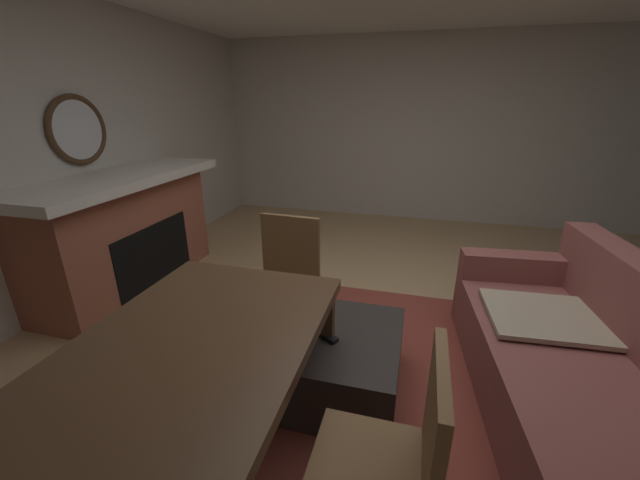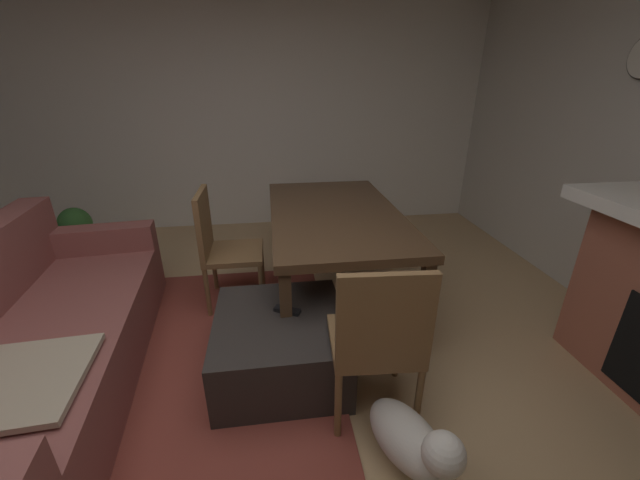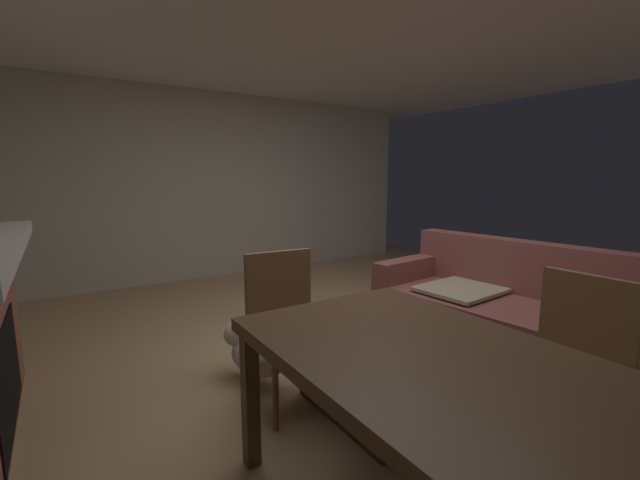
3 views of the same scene
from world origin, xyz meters
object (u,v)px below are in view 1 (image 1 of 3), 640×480
Objects in this scene: round_wall_mirror at (78,130)px; small_dog at (290,293)px; couch at (597,389)px; ottoman_coffee_table at (335,361)px; tv_remote at (326,336)px; dining_chair_west at (285,274)px; fireplace at (125,232)px; dining_chair_north at (397,457)px; dining_table at (172,378)px.

small_dog is at bearing 87.09° from round_wall_mirror.
couch is at bearing 77.59° from round_wall_mirror.
ottoman_coffee_table is 5.04× the size of tv_remote.
dining_chair_west is (0.41, 2.00, -0.92)m from round_wall_mirror.
fireplace is 2.16× the size of dining_chair_north.
round_wall_mirror reaches higher than couch.
fireplace is 0.86× the size of couch.
fireplace is 2.32m from tv_remote.
ottoman_coffee_table is (0.83, 2.19, -0.35)m from fireplace.
round_wall_mirror is 0.34× the size of dining_table.
tv_remote is (0.04, -1.42, 0.09)m from couch.
round_wall_mirror is 3.46m from dining_chair_north.
round_wall_mirror is 0.25× the size of couch.
tv_remote is 0.93m from dining_chair_north.
couch is 1.29m from dining_chair_north.
dining_chair_north is at bearing 25.84° from ottoman_coffee_table.
couch is 2.50× the size of dining_chair_west.
ottoman_coffee_table is at bearing 69.09° from fireplace.
round_wall_mirror is 2.73m from dining_table.
couch is 2.07m from small_dog.
dining_table reaches higher than small_dog.
fireplace is at bearing -93.42° from small_dog.
couch is 2.88× the size of ottoman_coffee_table.
round_wall_mirror reaches higher than dining_chair_west.
couch is 2.06m from dining_table.
small_dog is at bearing -177.02° from dining_table.
dining_chair_west reaches higher than tv_remote.
dining_table is (1.68, 2.00, -0.78)m from round_wall_mirror.
dining_chair_north reaches higher than small_dog.
dining_chair_north is 1.88m from small_dog.
small_dog is (-1.58, -0.97, -0.33)m from dining_chair_north.
ottoman_coffee_table is (-0.01, -1.37, -0.11)m from couch.
couch is (0.85, 3.84, -1.14)m from round_wall_mirror.
fireplace is 3.67m from couch.
round_wall_mirror is at bearing -90.00° from fireplace.
ottoman_coffee_table is at bearing 163.47° from tv_remote.
fireplace is 2.37m from ottoman_coffee_table.
ottoman_coffee_table is 1.53× the size of small_dog.
tv_remote is (0.89, 2.14, -0.15)m from fireplace.
ottoman_coffee_table is at bearing 150.75° from dining_table.
dining_table is (0.84, -1.85, 0.36)m from couch.
couch reaches higher than dining_table.
couch is 1.33× the size of dining_table.
round_wall_mirror is 2.25m from dining_chair_west.
dining_chair_west is (-0.43, -1.84, 0.22)m from couch.
fireplace is 2.49× the size of ottoman_coffee_table.
dining_chair_north is at bearing 34.71° from dining_chair_west.
fireplace reaches higher than dining_chair_north.
couch is 1.43m from tv_remote.
couch is 1.38m from ottoman_coffee_table.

